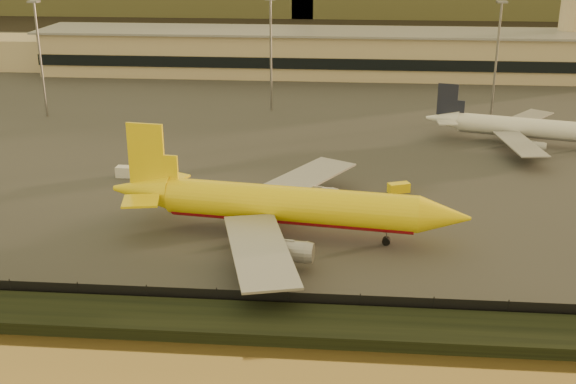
# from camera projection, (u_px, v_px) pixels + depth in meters

# --- Properties ---
(ground) EXTENTS (900.00, 900.00, 0.00)m
(ground) POSITION_uv_depth(u_px,v_px,m) (281.00, 260.00, 92.95)
(ground) COLOR black
(ground) RESTS_ON ground
(embankment) EXTENTS (320.00, 7.00, 1.40)m
(embankment) POSITION_uv_depth(u_px,v_px,m) (266.00, 323.00, 76.82)
(embankment) COLOR black
(embankment) RESTS_ON ground
(tarmac) EXTENTS (320.00, 220.00, 0.20)m
(tarmac) POSITION_uv_depth(u_px,v_px,m) (317.00, 97.00, 181.75)
(tarmac) COLOR #2D2D2D
(tarmac) RESTS_ON ground
(perimeter_fence) EXTENTS (300.00, 0.05, 2.20)m
(perimeter_fence) POSITION_uv_depth(u_px,v_px,m) (270.00, 300.00, 80.35)
(perimeter_fence) COLOR black
(perimeter_fence) RESTS_ON tarmac
(terminal_building) EXTENTS (202.00, 25.00, 12.60)m
(terminal_building) POSITION_uv_depth(u_px,v_px,m) (273.00, 52.00, 209.38)
(terminal_building) COLOR tan
(terminal_building) RESTS_ON tarmac
(apron_light_masts) EXTENTS (152.20, 12.20, 25.40)m
(apron_light_masts) POSITION_uv_depth(u_px,v_px,m) (383.00, 48.00, 156.45)
(apron_light_masts) COLOR slate
(apron_light_masts) RESTS_ON tarmac
(dhl_cargo_jet) EXTENTS (50.03, 48.62, 14.94)m
(dhl_cargo_jet) POSITION_uv_depth(u_px,v_px,m) (284.00, 206.00, 98.40)
(dhl_cargo_jet) COLOR yellow
(dhl_cargo_jet) RESTS_ON tarmac
(white_narrowbody_jet) EXTENTS (37.80, 36.13, 11.00)m
(white_narrowbody_jet) POSITION_uv_depth(u_px,v_px,m) (524.00, 128.00, 140.97)
(white_narrowbody_jet) COLOR silver
(white_narrowbody_jet) RESTS_ON tarmac
(gse_vehicle_yellow) EXTENTS (3.77, 2.71, 1.55)m
(gse_vehicle_yellow) POSITION_uv_depth(u_px,v_px,m) (399.00, 188.00, 116.06)
(gse_vehicle_yellow) COLOR yellow
(gse_vehicle_yellow) RESTS_ON tarmac
(gse_vehicle_white) EXTENTS (4.13, 2.00, 1.82)m
(gse_vehicle_white) POSITION_uv_depth(u_px,v_px,m) (128.00, 172.00, 123.18)
(gse_vehicle_white) COLOR silver
(gse_vehicle_white) RESTS_ON tarmac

